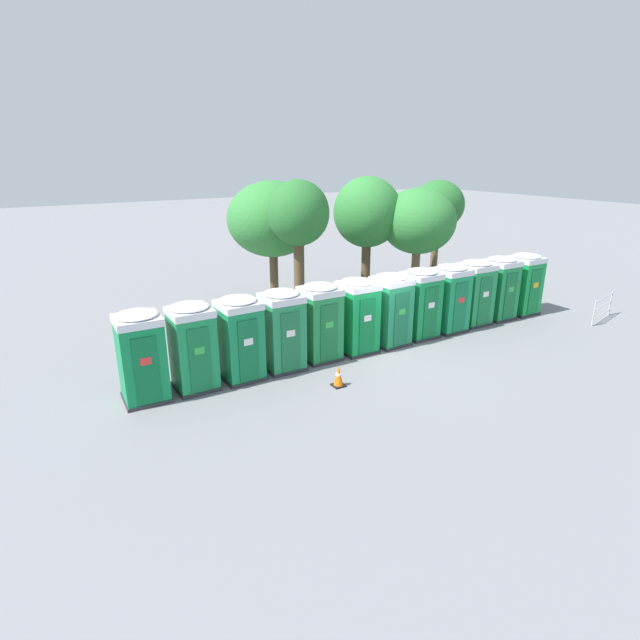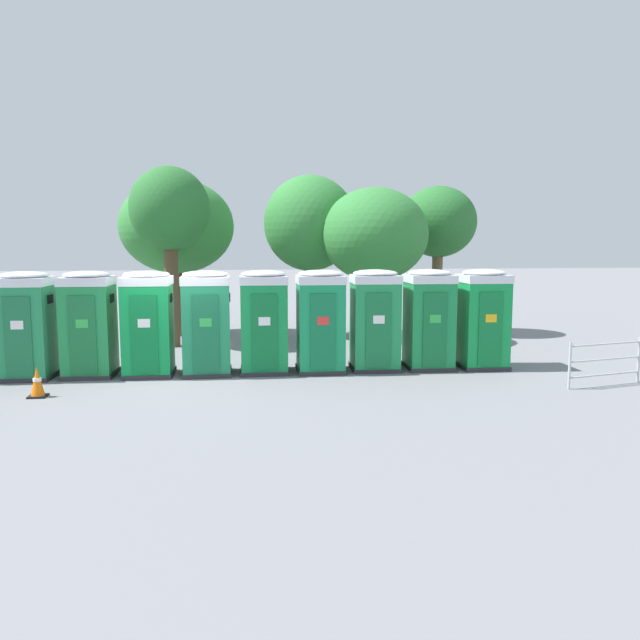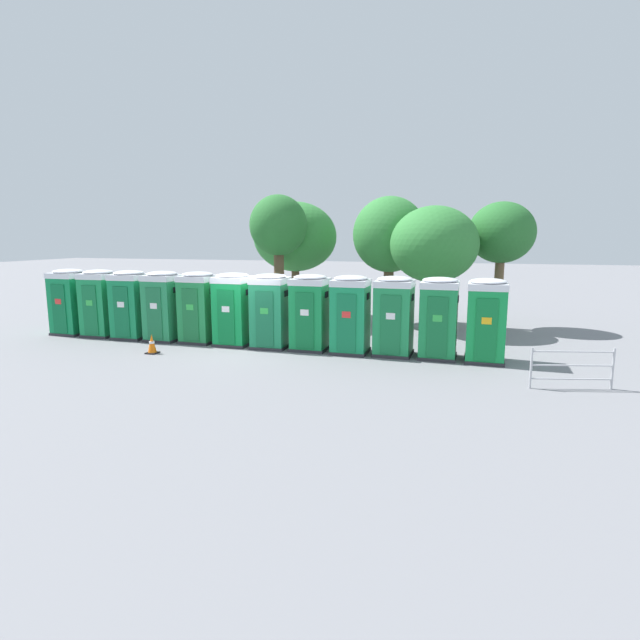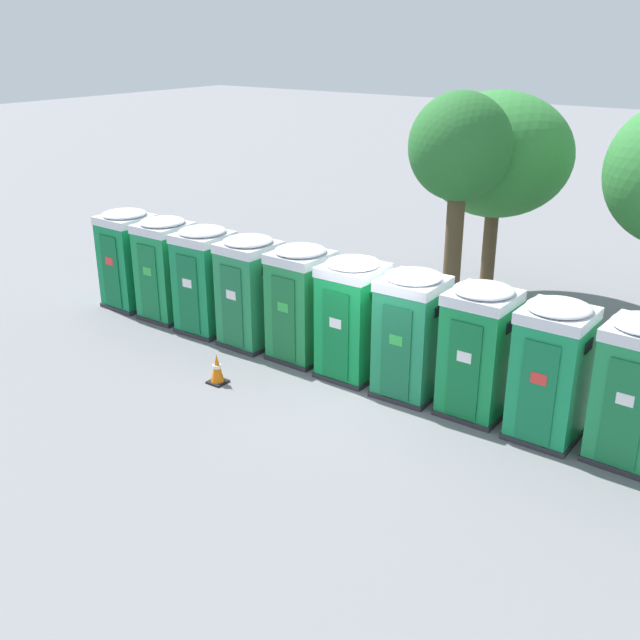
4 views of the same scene
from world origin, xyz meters
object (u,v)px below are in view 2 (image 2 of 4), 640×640
Objects in this scene: portapotty_5 at (148,323)px; event_barrier at (605,361)px; portapotty_7 at (264,321)px; traffic_cone at (37,382)px; portapotty_8 at (320,321)px; portapotty_10 at (429,319)px; portapotty_4 at (89,323)px; street_tree_1 at (375,235)px; street_tree_2 at (177,227)px; street_tree_4 at (310,224)px; portapotty_9 at (375,319)px; portapotty_11 at (482,318)px; street_tree_0 at (438,223)px; street_tree_3 at (170,212)px; portapotty_6 at (206,322)px; portapotty_3 at (27,325)px.

portapotty_5 is 1.27× the size of event_barrier.
portapotty_7 reaches higher than traffic_cone.
portapotty_8 and portapotty_10 have the same top height.
portapotty_4 is 1.00× the size of portapotty_5.
street_tree_1 is 6.73m from street_tree_2.
portapotty_9 is at bearing -80.29° from street_tree_4.
portapotty_8 and portapotty_11 have the same top height.
street_tree_0 is 1.04× the size of street_tree_1.
street_tree_0 is (4.92, 6.02, 2.59)m from portapotty_8.
street_tree_4 is at bearing 19.15° from street_tree_3.
street_tree_1 reaches higher than portapotty_9.
portapotty_8 is at bearing -117.22° from street_tree_1.
portapotty_6 is 4.19m from portapotty_9.
portapotty_6 is 1.00× the size of portapotty_8.
street_tree_2 is at bearing 121.76° from portapotty_8.
street_tree_1 is at bearing 111.92° from portapotty_11.
portapotty_3 is 9.77m from portapotty_10.
portapotty_6 is at bearing -1.69° from portapotty_5.
street_tree_1 is at bearing 36.93° from traffic_cone.
portapotty_3 and portapotty_9 have the same top height.
street_tree_0 is (6.32, 5.94, 2.59)m from portapotty_7.
portapotty_3 is at bearing 179.12° from portapotty_8.
portapotty_5 is at bearing 179.22° from portapotty_11.
event_barrier is (11.74, -2.55, -0.72)m from portapotty_4.
street_tree_4 reaches higher than portapotty_5.
portapotty_10 is 0.49× the size of street_tree_0.
portapotty_8 is at bearing -58.24° from street_tree_2.
portapotty_10 is 0.47× the size of street_tree_2.
portapotty_10 is 0.51× the size of street_tree_1.
portapotty_4 is 3.97× the size of traffic_cone.
street_tree_1 is 0.90× the size of street_tree_3.
street_tree_2 is at bearing 138.79° from event_barrier.
portapotty_10 is at bearing -84.28° from street_tree_1.
portapotty_7 is (2.79, 0.00, -0.00)m from portapotty_5.
portapotty_8 is at bearing -1.74° from portapotty_4.
street_tree_0 is at bearing 29.10° from portapotty_4.
street_tree_3 is at bearing 152.12° from portapotty_11.
street_tree_3 reaches higher than street_tree_4.
street_tree_2 is (-5.47, 6.51, 2.46)m from portapotty_9.
street_tree_3 is (-1.26, 4.29, 2.85)m from portapotty_6.
portapotty_8 is (5.58, -0.17, -0.00)m from portapotty_4.
street_tree_0 is at bearing 37.82° from portapotty_6.
street_tree_3 is at bearing 146.74° from event_barrier.
street_tree_1 is 2.47× the size of event_barrier.
portapotty_9 is (5.59, -0.00, -0.00)m from portapotty_5.
portapotty_7 is at bearing 22.03° from traffic_cone.
street_tree_3 is (1.53, 4.15, 2.85)m from portapotty_4.
portapotty_8 is 1.27× the size of event_barrier.
portapotty_9 is 1.40m from portapotty_10.
portapotty_3 and portapotty_4 have the same top height.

